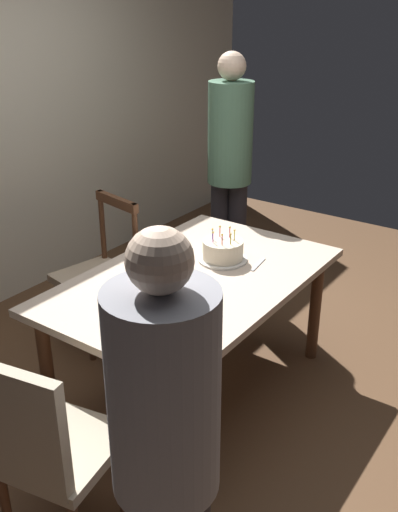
{
  "coord_description": "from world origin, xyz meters",
  "views": [
    {
      "loc": [
        -2.26,
        -1.63,
        2.11
      ],
      "look_at": [
        0.05,
        0.0,
        0.83
      ],
      "focal_mm": 40.85,
      "sensor_mm": 36.0,
      "label": 1
    }
  ],
  "objects_px": {
    "birthday_cake": "(223,251)",
    "plate_far_side": "(151,270)",
    "person_celebrant": "(165,447)",
    "person_guest": "(230,161)",
    "plate_near_celebrant": "(178,323)",
    "chair_upholstered": "(44,446)",
    "chair_spindle_back": "(99,276)",
    "dining_table": "(194,290)"
  },
  "relations": [
    {
      "from": "person_celebrant",
      "to": "person_guest",
      "type": "distance_m",
      "value": 2.81
    },
    {
      "from": "chair_upholstered",
      "to": "chair_spindle_back",
      "type": "bearing_deg",
      "value": 36.94
    },
    {
      "from": "chair_upholstered",
      "to": "person_guest",
      "type": "relative_size",
      "value": 0.54
    },
    {
      "from": "person_guest",
      "to": "plate_near_celebrant",
      "type": "bearing_deg",
      "value": -154.75
    },
    {
      "from": "plate_far_side",
      "to": "person_celebrant",
      "type": "relative_size",
      "value": 0.14
    },
    {
      "from": "chair_upholstered",
      "to": "plate_near_celebrant",
      "type": "bearing_deg",
      "value": -5.98
    },
    {
      "from": "dining_table",
      "to": "plate_far_side",
      "type": "relative_size",
      "value": 7.31
    },
    {
      "from": "plate_far_side",
      "to": "birthday_cake",
      "type": "bearing_deg",
      "value": -35.63
    },
    {
      "from": "person_celebrant",
      "to": "person_guest",
      "type": "bearing_deg",
      "value": 28.65
    },
    {
      "from": "plate_far_side",
      "to": "chair_spindle_back",
      "type": "distance_m",
      "value": 0.69
    },
    {
      "from": "plate_near_celebrant",
      "to": "person_guest",
      "type": "relative_size",
      "value": 0.12
    },
    {
      "from": "dining_table",
      "to": "person_celebrant",
      "type": "xyz_separation_m",
      "value": [
        -1.24,
        -0.79,
        0.25
      ]
    },
    {
      "from": "birthday_cake",
      "to": "chair_spindle_back",
      "type": "height_order",
      "value": "chair_spindle_back"
    },
    {
      "from": "dining_table",
      "to": "birthday_cake",
      "type": "height_order",
      "value": "birthday_cake"
    },
    {
      "from": "dining_table",
      "to": "person_guest",
      "type": "bearing_deg",
      "value": 24.39
    },
    {
      "from": "dining_table",
      "to": "chair_spindle_back",
      "type": "distance_m",
      "value": 0.86
    },
    {
      "from": "plate_near_celebrant",
      "to": "person_celebrant",
      "type": "bearing_deg",
      "value": -144.95
    },
    {
      "from": "dining_table",
      "to": "plate_near_celebrant",
      "type": "distance_m",
      "value": 0.51
    },
    {
      "from": "plate_near_celebrant",
      "to": "plate_far_side",
      "type": "relative_size",
      "value": 1.0
    },
    {
      "from": "plate_far_side",
      "to": "dining_table",
      "type": "bearing_deg",
      "value": -70.77
    },
    {
      "from": "plate_far_side",
      "to": "chair_spindle_back",
      "type": "height_order",
      "value": "chair_spindle_back"
    },
    {
      "from": "plate_near_celebrant",
      "to": "chair_upholstered",
      "type": "xyz_separation_m",
      "value": [
        -0.75,
        0.08,
        -0.21
      ]
    },
    {
      "from": "dining_table",
      "to": "person_guest",
      "type": "relative_size",
      "value": 0.91
    },
    {
      "from": "birthday_cake",
      "to": "person_guest",
      "type": "xyz_separation_m",
      "value": [
        0.96,
        0.57,
        0.22
      ]
    },
    {
      "from": "person_guest",
      "to": "person_celebrant",
      "type": "bearing_deg",
      "value": -151.35
    },
    {
      "from": "plate_far_side",
      "to": "person_guest",
      "type": "xyz_separation_m",
      "value": [
        1.3,
        0.32,
        0.27
      ]
    },
    {
      "from": "birthday_cake",
      "to": "chair_upholstered",
      "type": "distance_m",
      "value": 1.48
    },
    {
      "from": "chair_upholstered",
      "to": "person_guest",
      "type": "height_order",
      "value": "person_guest"
    },
    {
      "from": "chair_spindle_back",
      "to": "chair_upholstered",
      "type": "relative_size",
      "value": 1.0
    },
    {
      "from": "person_celebrant",
      "to": "dining_table",
      "type": "bearing_deg",
      "value": 32.51
    },
    {
      "from": "birthday_cake",
      "to": "plate_far_side",
      "type": "height_order",
      "value": "birthday_cake"
    },
    {
      "from": "birthday_cake",
      "to": "person_celebrant",
      "type": "distance_m",
      "value": 1.7
    },
    {
      "from": "plate_near_celebrant",
      "to": "chair_upholstered",
      "type": "bearing_deg",
      "value": 174.02
    },
    {
      "from": "birthday_cake",
      "to": "plate_near_celebrant",
      "type": "xyz_separation_m",
      "value": [
        -0.7,
        -0.22,
        -0.05
      ]
    },
    {
      "from": "plate_near_celebrant",
      "to": "chair_spindle_back",
      "type": "height_order",
      "value": "chair_spindle_back"
    },
    {
      "from": "birthday_cake",
      "to": "person_celebrant",
      "type": "bearing_deg",
      "value": -152.69
    },
    {
      "from": "dining_table",
      "to": "person_celebrant",
      "type": "distance_m",
      "value": 1.5
    },
    {
      "from": "chair_spindle_back",
      "to": "chair_upholstered",
      "type": "height_order",
      "value": "same"
    },
    {
      "from": "birthday_cake",
      "to": "plate_far_side",
      "type": "bearing_deg",
      "value": 144.37
    },
    {
      "from": "dining_table",
      "to": "plate_far_side",
      "type": "distance_m",
      "value": 0.26
    },
    {
      "from": "dining_table",
      "to": "plate_near_celebrant",
      "type": "relative_size",
      "value": 7.31
    },
    {
      "from": "plate_far_side",
      "to": "person_celebrant",
      "type": "height_order",
      "value": "person_celebrant"
    }
  ]
}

